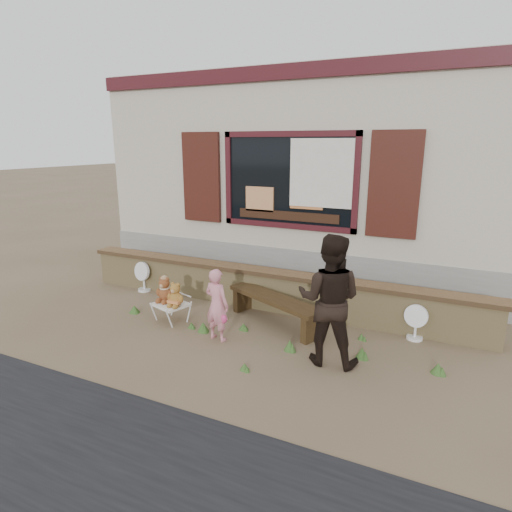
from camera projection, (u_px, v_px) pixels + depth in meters
The scene contains 12 objects.
ground at pixel (239, 330), 6.36m from camera, with size 80.00×80.00×0.00m, color brown.
shopfront at pixel (328, 174), 9.78m from camera, with size 8.04×5.13×4.00m.
brick_wall at pixel (266, 288), 7.15m from camera, with size 7.10×0.36×0.67m.
bench at pixel (274, 304), 6.50m from camera, with size 1.73×1.04×0.44m.
folding_chair at pixel (171, 305), 6.62m from camera, with size 0.59×0.55×0.29m.
teddy_bear_left at pixel (165, 289), 6.65m from camera, with size 0.30×0.26×0.41m, color brown, non-canonical shape.
teddy_bear_right at pixel (176, 294), 6.47m from camera, with size 0.28×0.24×0.38m, color brown, non-canonical shape.
child at pixel (217, 305), 5.94m from camera, with size 0.38×0.25×1.04m, color pink.
adult at pixel (329, 300), 5.25m from camera, with size 0.81×0.63×1.66m, color black.
fan_left at pixel (144, 276), 7.98m from camera, with size 0.36×0.24×0.57m.
fan_right at pixel (416, 322), 6.01m from camera, with size 0.34×0.22×0.53m.
grass_tufts at pixel (270, 337), 5.99m from camera, with size 4.79×1.56×0.15m.
Camera 1 is at (2.73, -5.20, 2.70)m, focal length 30.00 mm.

